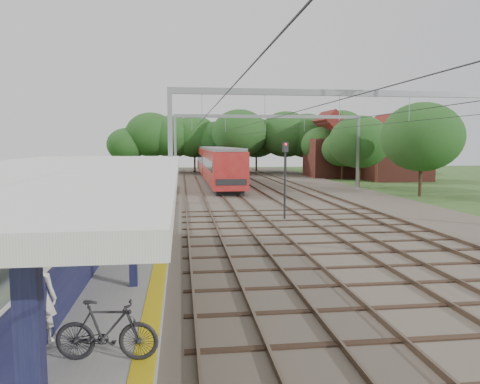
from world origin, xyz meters
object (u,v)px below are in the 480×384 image
signal_post (285,171)px  bicycle (107,331)px  train (215,162)px  person (41,298)px

signal_post → bicycle: bearing=-133.6°
train → person: bearing=-98.5°
person → train: size_ratio=0.05×
person → bicycle: (1.46, -1.05, -0.32)m
bicycle → signal_post: signal_post is taller
person → bicycle: person is taller
bicycle → signal_post: bearing=-15.5°
person → bicycle: 1.83m
bicycle → signal_post: size_ratio=0.43×
train → signal_post: signal_post is taller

